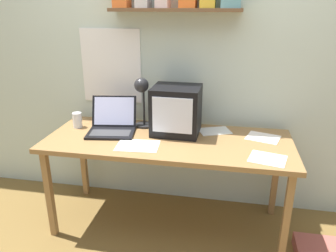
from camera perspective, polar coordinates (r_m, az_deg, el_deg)
ground_plane at (r=2.77m, az=0.00°, el=-16.47°), size 12.00×12.00×0.00m
back_wall at (r=2.66m, az=1.76°, el=12.87°), size 5.60×0.24×2.60m
corner_desk at (r=2.42m, az=0.00°, el=-3.53°), size 1.79×0.72×0.74m
crt_monitor at (r=2.45m, az=1.46°, el=2.77°), size 0.36×0.32×0.36m
laptop at (r=2.56m, az=-9.67°, el=0.47°), size 0.40×0.39×0.25m
desk_lamp at (r=2.52m, az=-4.53°, el=5.65°), size 0.14×0.19×0.41m
juice_glass at (r=2.70m, az=-15.49°, el=0.88°), size 0.07×0.07×0.12m
open_notebook at (r=2.19m, az=16.95°, el=-5.48°), size 0.26×0.24×0.00m
loose_paper_near_laptop at (r=2.56m, az=8.13°, el=-0.86°), size 0.28×0.24×0.00m
printed_handout at (r=2.51m, az=16.22°, el=-1.95°), size 0.28×0.25×0.00m
loose_paper_near_monitor at (r=2.29m, az=-5.29°, el=-3.43°), size 0.31×0.23×0.00m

